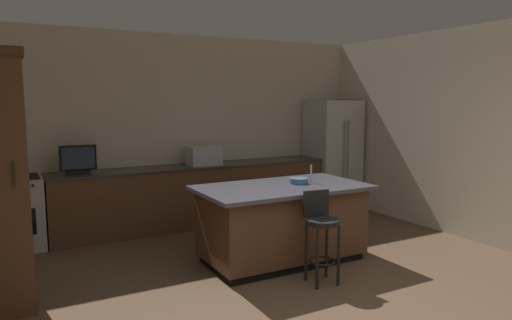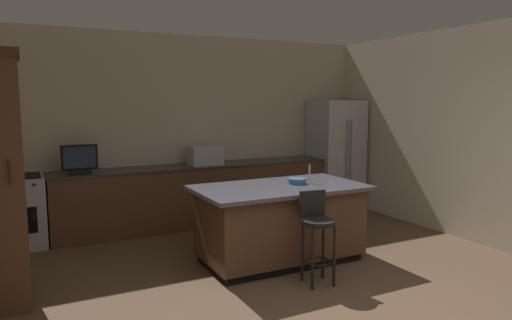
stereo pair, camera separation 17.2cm
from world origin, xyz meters
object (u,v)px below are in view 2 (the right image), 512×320
(refrigerator, at_px, (335,155))
(microwave, at_px, (205,155))
(cell_phone, at_px, (300,182))
(tv_monitor, at_px, (80,160))
(bar_stool_center, at_px, (317,229))
(fruit_bowl, at_px, (297,181))
(range_oven, at_px, (14,212))
(kitchen_island, at_px, (280,223))

(refrigerator, bearing_deg, microwave, 178.66)
(microwave, relative_size, cell_phone, 3.20)
(microwave, height_order, tv_monitor, tv_monitor)
(cell_phone, bearing_deg, bar_stool_center, -112.15)
(fruit_bowl, xyz_separation_m, cell_phone, (0.08, 0.07, -0.03))
(refrigerator, relative_size, cell_phone, 12.62)
(cell_phone, bearing_deg, microwave, 104.41)
(bar_stool_center, bearing_deg, fruit_bowl, 80.21)
(tv_monitor, height_order, fruit_bowl, tv_monitor)
(microwave, relative_size, tv_monitor, 1.03)
(cell_phone, bearing_deg, range_oven, 148.20)
(tv_monitor, distance_m, bar_stool_center, 3.37)
(microwave, distance_m, cell_phone, 1.95)
(kitchen_island, height_order, microwave, microwave)
(microwave, distance_m, fruit_bowl, 1.99)
(cell_phone, bearing_deg, fruit_bowl, -141.21)
(tv_monitor, bearing_deg, kitchen_island, -44.03)
(kitchen_island, height_order, tv_monitor, tv_monitor)
(refrigerator, height_order, microwave, refrigerator)
(kitchen_island, bearing_deg, refrigerator, 40.67)
(refrigerator, relative_size, tv_monitor, 4.07)
(kitchen_island, height_order, bar_stool_center, bar_stool_center)
(refrigerator, bearing_deg, fruit_bowl, -136.31)
(microwave, bearing_deg, bar_stool_center, -86.13)
(bar_stool_center, bearing_deg, tv_monitor, 134.32)
(fruit_bowl, relative_size, cell_phone, 1.45)
(refrigerator, bearing_deg, bar_stool_center, -129.74)
(tv_monitor, bearing_deg, refrigerator, -0.06)
(tv_monitor, bearing_deg, fruit_bowl, -40.20)
(tv_monitor, bearing_deg, cell_phone, -38.13)
(refrigerator, relative_size, fruit_bowl, 8.68)
(tv_monitor, xyz_separation_m, cell_phone, (2.32, -1.82, -0.19))
(range_oven, xyz_separation_m, fruit_bowl, (3.05, -1.94, 0.47))
(refrigerator, distance_m, cell_phone, 2.62)
(kitchen_island, bearing_deg, bar_stool_center, -89.65)
(bar_stool_center, height_order, fruit_bowl, fruit_bowl)
(kitchen_island, xyz_separation_m, tv_monitor, (-1.98, 1.92, 0.64))
(refrigerator, xyz_separation_m, microwave, (-2.40, 0.06, 0.12))
(kitchen_island, xyz_separation_m, bar_stool_center, (0.00, -0.76, 0.11))
(microwave, bearing_deg, range_oven, -179.98)
(kitchen_island, distance_m, bar_stool_center, 0.77)
(range_oven, relative_size, tv_monitor, 2.03)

